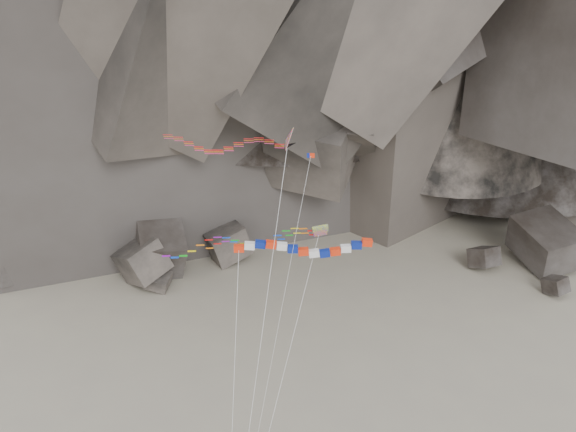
{
  "coord_description": "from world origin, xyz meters",
  "views": [
    {
      "loc": [
        1.09,
        -40.15,
        40.21
      ],
      "look_at": [
        2.48,
        6.0,
        20.7
      ],
      "focal_mm": 40.0,
      "sensor_mm": 36.0,
      "label": 1
    }
  ],
  "objects_px": {
    "delta_kite": "(220,143)",
    "parafoil_kite": "(237,242)",
    "banner_kite": "(303,250)",
    "pennant_kite": "(288,275)"
  },
  "relations": [
    {
      "from": "delta_kite",
      "to": "parafoil_kite",
      "type": "xyz_separation_m",
      "value": [
        0.87,
        1.01,
        -7.81
      ]
    },
    {
      "from": "banner_kite",
      "to": "parafoil_kite",
      "type": "xyz_separation_m",
      "value": [
        -4.66,
        2.94,
        -0.75
      ]
    },
    {
      "from": "parafoil_kite",
      "to": "pennant_kite",
      "type": "bearing_deg",
      "value": -61.75
    },
    {
      "from": "pennant_kite",
      "to": "delta_kite",
      "type": "bearing_deg",
      "value": 153.26
    },
    {
      "from": "delta_kite",
      "to": "banner_kite",
      "type": "bearing_deg",
      "value": -18.12
    },
    {
      "from": "delta_kite",
      "to": "pennant_kite",
      "type": "height_order",
      "value": "delta_kite"
    },
    {
      "from": "parafoil_kite",
      "to": "pennant_kite",
      "type": "xyz_separation_m",
      "value": [
        3.59,
        -4.48,
        -0.41
      ]
    },
    {
      "from": "delta_kite",
      "to": "pennant_kite",
      "type": "relative_size",
      "value": 1.09
    },
    {
      "from": "delta_kite",
      "to": "banner_kite",
      "type": "distance_m",
      "value": 9.17
    },
    {
      "from": "banner_kite",
      "to": "pennant_kite",
      "type": "relative_size",
      "value": 0.79
    }
  ]
}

